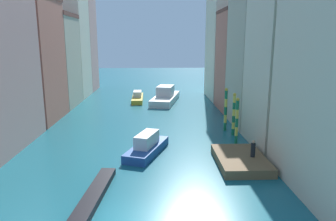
{
  "coord_description": "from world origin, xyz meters",
  "views": [
    {
      "loc": [
        1.71,
        -15.72,
        9.69
      ],
      "look_at": [
        3.0,
        21.47,
        1.5
      ],
      "focal_mm": 33.88,
      "sensor_mm": 36.0,
      "label": 1
    }
  ],
  "objects_px": {
    "mooring_pole_1": "(234,114)",
    "motorboat_1": "(147,146)",
    "motorboat_0": "(138,97)",
    "mooring_pole_2": "(226,109)",
    "person_on_dock": "(253,149)",
    "waterfront_dock": "(241,160)",
    "vaporetto_white": "(165,96)",
    "gondola_black": "(93,197)",
    "mooring_pole_0": "(237,121)"
  },
  "relations": [
    {
      "from": "mooring_pole_2",
      "to": "waterfront_dock",
      "type": "bearing_deg",
      "value": -94.65
    },
    {
      "from": "mooring_pole_2",
      "to": "motorboat_0",
      "type": "distance_m",
      "value": 21.33
    },
    {
      "from": "mooring_pole_2",
      "to": "person_on_dock",
      "type": "bearing_deg",
      "value": -89.47
    },
    {
      "from": "mooring_pole_0",
      "to": "person_on_dock",
      "type": "bearing_deg",
      "value": -89.59
    },
    {
      "from": "mooring_pole_1",
      "to": "vaporetto_white",
      "type": "distance_m",
      "value": 19.91
    },
    {
      "from": "mooring_pole_1",
      "to": "motorboat_1",
      "type": "bearing_deg",
      "value": -149.42
    },
    {
      "from": "waterfront_dock",
      "to": "mooring_pole_2",
      "type": "height_order",
      "value": "mooring_pole_2"
    },
    {
      "from": "mooring_pole_1",
      "to": "motorboat_1",
      "type": "relative_size",
      "value": 0.69
    },
    {
      "from": "person_on_dock",
      "to": "mooring_pole_2",
      "type": "height_order",
      "value": "mooring_pole_2"
    },
    {
      "from": "vaporetto_white",
      "to": "motorboat_0",
      "type": "relative_size",
      "value": 1.4
    },
    {
      "from": "waterfront_dock",
      "to": "motorboat_1",
      "type": "height_order",
      "value": "motorboat_1"
    },
    {
      "from": "vaporetto_white",
      "to": "waterfront_dock",
      "type": "bearing_deg",
      "value": -78.71
    },
    {
      "from": "waterfront_dock",
      "to": "gondola_black",
      "type": "bearing_deg",
      "value": -152.1
    },
    {
      "from": "person_on_dock",
      "to": "gondola_black",
      "type": "relative_size",
      "value": 0.17
    },
    {
      "from": "mooring_pole_2",
      "to": "gondola_black",
      "type": "bearing_deg",
      "value": -126.69
    },
    {
      "from": "mooring_pole_2",
      "to": "vaporetto_white",
      "type": "bearing_deg",
      "value": 109.86
    },
    {
      "from": "waterfront_dock",
      "to": "motorboat_1",
      "type": "bearing_deg",
      "value": 160.16
    },
    {
      "from": "person_on_dock",
      "to": "mooring_pole_1",
      "type": "bearing_deg",
      "value": 87.32
    },
    {
      "from": "mooring_pole_0",
      "to": "motorboat_1",
      "type": "distance_m",
      "value": 8.91
    },
    {
      "from": "person_on_dock",
      "to": "vaporetto_white",
      "type": "distance_m",
      "value": 27.66
    },
    {
      "from": "vaporetto_white",
      "to": "motorboat_1",
      "type": "bearing_deg",
      "value": -95.41
    },
    {
      "from": "motorboat_0",
      "to": "motorboat_1",
      "type": "xyz_separation_m",
      "value": [
        2.33,
        -25.35,
        0.11
      ]
    },
    {
      "from": "mooring_pole_1",
      "to": "mooring_pole_0",
      "type": "bearing_deg",
      "value": -98.07
    },
    {
      "from": "vaporetto_white",
      "to": "gondola_black",
      "type": "xyz_separation_m",
      "value": [
        -5.36,
        -32.39,
        -0.67
      ]
    },
    {
      "from": "waterfront_dock",
      "to": "motorboat_1",
      "type": "distance_m",
      "value": 8.09
    },
    {
      "from": "person_on_dock",
      "to": "mooring_pole_1",
      "type": "distance_m",
      "value": 8.28
    },
    {
      "from": "waterfront_dock",
      "to": "motorboat_1",
      "type": "relative_size",
      "value": 0.93
    },
    {
      "from": "waterfront_dock",
      "to": "mooring_pole_0",
      "type": "height_order",
      "value": "mooring_pole_0"
    },
    {
      "from": "mooring_pole_1",
      "to": "mooring_pole_2",
      "type": "distance_m",
      "value": 1.83
    },
    {
      "from": "motorboat_0",
      "to": "person_on_dock",
      "type": "bearing_deg",
      "value": -69.09
    },
    {
      "from": "person_on_dock",
      "to": "motorboat_0",
      "type": "bearing_deg",
      "value": 110.91
    },
    {
      "from": "vaporetto_white",
      "to": "motorboat_1",
      "type": "distance_m",
      "value": 24.08
    },
    {
      "from": "mooring_pole_1",
      "to": "mooring_pole_2",
      "type": "height_order",
      "value": "mooring_pole_2"
    },
    {
      "from": "vaporetto_white",
      "to": "gondola_black",
      "type": "relative_size",
      "value": 1.33
    },
    {
      "from": "gondola_black",
      "to": "motorboat_1",
      "type": "height_order",
      "value": "motorboat_1"
    },
    {
      "from": "motorboat_1",
      "to": "mooring_pole_1",
      "type": "bearing_deg",
      "value": 30.58
    },
    {
      "from": "mooring_pole_2",
      "to": "gondola_black",
      "type": "distance_m",
      "value": 19.36
    },
    {
      "from": "mooring_pole_1",
      "to": "motorboat_1",
      "type": "distance_m",
      "value": 10.44
    },
    {
      "from": "person_on_dock",
      "to": "mooring_pole_0",
      "type": "bearing_deg",
      "value": 90.41
    },
    {
      "from": "mooring_pole_0",
      "to": "motorboat_0",
      "type": "distance_m",
      "value": 25.53
    },
    {
      "from": "gondola_black",
      "to": "motorboat_1",
      "type": "relative_size",
      "value": 1.27
    },
    {
      "from": "vaporetto_white",
      "to": "motorboat_0",
      "type": "bearing_deg",
      "value": 163.37
    },
    {
      "from": "mooring_pole_0",
      "to": "vaporetto_white",
      "type": "distance_m",
      "value": 22.61
    },
    {
      "from": "mooring_pole_1",
      "to": "person_on_dock",
      "type": "bearing_deg",
      "value": -92.68
    },
    {
      "from": "waterfront_dock",
      "to": "mooring_pole_2",
      "type": "bearing_deg",
      "value": 85.35
    },
    {
      "from": "waterfront_dock",
      "to": "motorboat_0",
      "type": "bearing_deg",
      "value": 109.47
    },
    {
      "from": "mooring_pole_0",
      "to": "gondola_black",
      "type": "distance_m",
      "value": 15.87
    },
    {
      "from": "vaporetto_white",
      "to": "motorboat_1",
      "type": "relative_size",
      "value": 1.7
    },
    {
      "from": "person_on_dock",
      "to": "motorboat_1",
      "type": "distance_m",
      "value": 9.02
    },
    {
      "from": "gondola_black",
      "to": "motorboat_1",
      "type": "bearing_deg",
      "value": 69.81
    }
  ]
}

